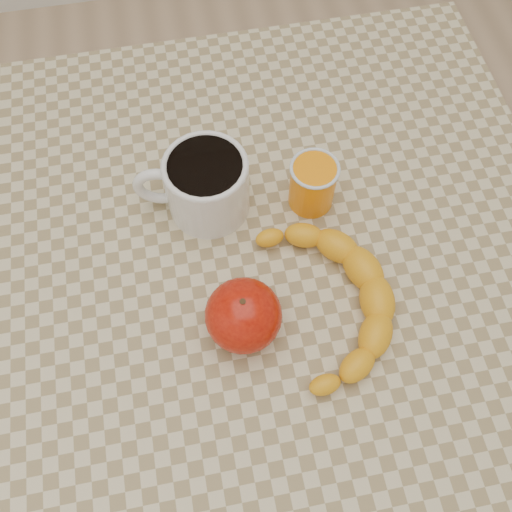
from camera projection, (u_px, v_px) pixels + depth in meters
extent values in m
plane|color=tan|center=(256.00, 404.00, 1.36)|extent=(3.00, 3.00, 0.00)
cube|color=#CAB98F|center=(256.00, 271.00, 0.71)|extent=(0.80, 0.80, 0.04)
cube|color=brown|center=(256.00, 287.00, 0.76)|extent=(0.74, 0.74, 0.06)
cylinder|color=brown|center=(57.00, 230.00, 1.17)|extent=(0.05, 0.05, 0.71)
cylinder|color=brown|center=(383.00, 176.00, 1.23)|extent=(0.05, 0.05, 0.71)
cylinder|color=white|center=(207.00, 186.00, 0.70)|extent=(0.12, 0.12, 0.08)
cylinder|color=black|center=(205.00, 167.00, 0.66)|extent=(0.09, 0.09, 0.01)
torus|color=white|center=(205.00, 166.00, 0.66)|extent=(0.10, 0.10, 0.01)
torus|color=white|center=(159.00, 187.00, 0.70)|extent=(0.07, 0.02, 0.07)
cylinder|color=orange|center=(312.00, 185.00, 0.71)|extent=(0.06, 0.06, 0.07)
torus|color=silver|center=(315.00, 168.00, 0.68)|extent=(0.06, 0.06, 0.00)
ellipsoid|color=#8C0B04|center=(243.00, 315.00, 0.62)|extent=(0.11, 0.11, 0.08)
cylinder|color=#382311|center=(243.00, 304.00, 0.59)|extent=(0.01, 0.01, 0.01)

